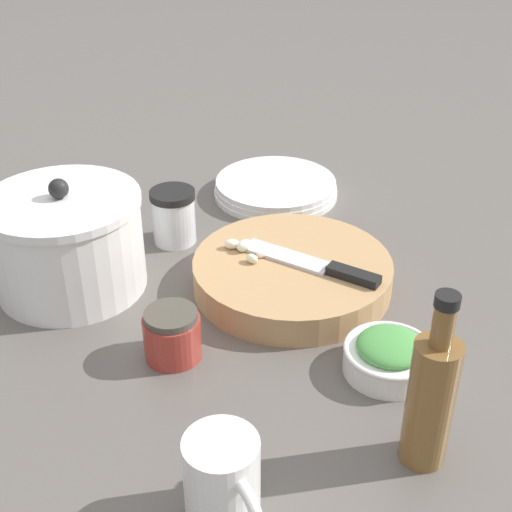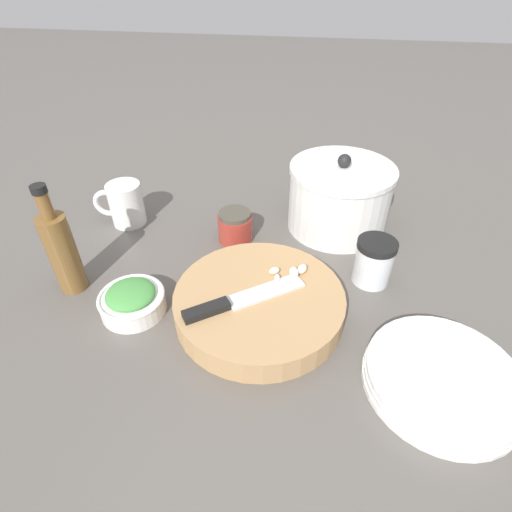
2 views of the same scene
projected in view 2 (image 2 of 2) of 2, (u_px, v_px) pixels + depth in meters
ground_plane at (245, 284)px, 0.76m from camera, size 5.00×5.00×0.00m
cutting_board at (259, 303)px, 0.69m from camera, size 0.29×0.29×0.04m
chef_knife at (238, 300)px, 0.65m from camera, size 0.19×0.15×0.01m
garlic_cloves at (291, 271)px, 0.71m from camera, size 0.07×0.06×0.02m
herb_bowl at (132, 300)px, 0.69m from camera, size 0.11×0.11×0.05m
spice_jar at (374, 261)px, 0.74m from camera, size 0.07×0.07×0.09m
coffee_mug at (125, 204)px, 0.89m from camera, size 0.11×0.07×0.10m
plate_stack at (442, 379)px, 0.58m from camera, size 0.23×0.23×0.03m
honey_jar at (235, 226)px, 0.85m from camera, size 0.07×0.07×0.07m
oil_bottle at (62, 251)px, 0.70m from camera, size 0.05×0.05×0.21m
stock_pot at (339, 198)px, 0.87m from camera, size 0.22×0.22×0.17m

